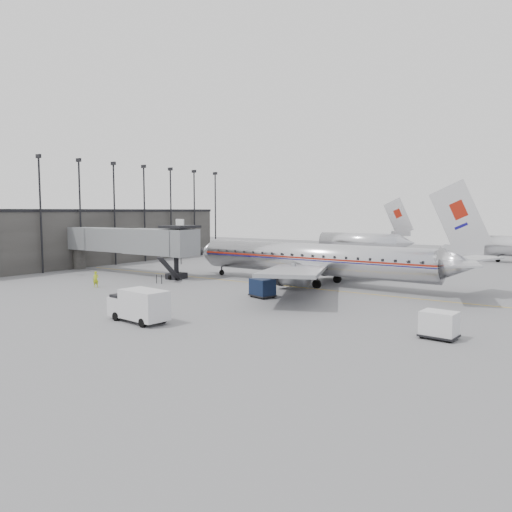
{
  "coord_description": "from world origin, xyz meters",
  "views": [
    {
      "loc": [
        31.29,
        -39.96,
        8.13
      ],
      "look_at": [
        1.41,
        4.62,
        3.2
      ],
      "focal_mm": 35.0,
      "sensor_mm": 36.0,
      "label": 1
    }
  ],
  "objects_px": {
    "ramp_worker": "(96,279)",
    "baggage_cart_navy": "(262,288)",
    "service_van": "(139,305)",
    "baggage_cart_white": "(439,324)",
    "airliner": "(318,259)"
  },
  "relations": [
    {
      "from": "ramp_worker",
      "to": "baggage_cart_navy",
      "type": "bearing_deg",
      "value": -14.62
    },
    {
      "from": "airliner",
      "to": "baggage_cart_navy",
      "type": "bearing_deg",
      "value": -91.45
    },
    {
      "from": "baggage_cart_navy",
      "to": "ramp_worker",
      "type": "bearing_deg",
      "value": -147.22
    },
    {
      "from": "service_van",
      "to": "baggage_cart_navy",
      "type": "distance_m",
      "value": 13.71
    },
    {
      "from": "ramp_worker",
      "to": "airliner",
      "type": "bearing_deg",
      "value": 9.84
    },
    {
      "from": "service_van",
      "to": "ramp_worker",
      "type": "bearing_deg",
      "value": 158.03
    },
    {
      "from": "baggage_cart_navy",
      "to": "ramp_worker",
      "type": "relative_size",
      "value": 1.56
    },
    {
      "from": "baggage_cart_navy",
      "to": "baggage_cart_white",
      "type": "distance_m",
      "value": 18.61
    },
    {
      "from": "airliner",
      "to": "baggage_cart_navy",
      "type": "distance_m",
      "value": 10.53
    },
    {
      "from": "service_van",
      "to": "baggage_cart_white",
      "type": "bearing_deg",
      "value": 27.48
    },
    {
      "from": "service_van",
      "to": "airliner",
      "type": "bearing_deg",
      "value": 91.08
    },
    {
      "from": "baggage_cart_white",
      "to": "ramp_worker",
      "type": "height_order",
      "value": "baggage_cart_white"
    },
    {
      "from": "baggage_cart_white",
      "to": "ramp_worker",
      "type": "distance_m",
      "value": 35.58
    },
    {
      "from": "service_van",
      "to": "baggage_cart_white",
      "type": "height_order",
      "value": "service_van"
    },
    {
      "from": "baggage_cart_navy",
      "to": "baggage_cart_white",
      "type": "xyz_separation_m",
      "value": [
        17.51,
        -6.32,
        -0.0
      ]
    }
  ]
}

